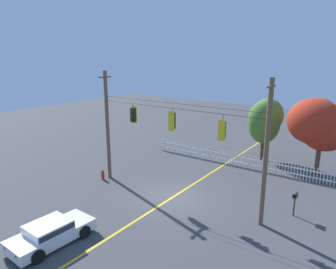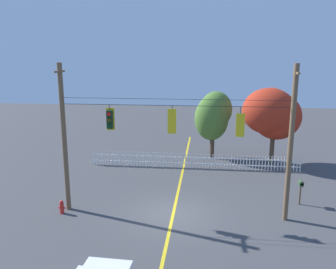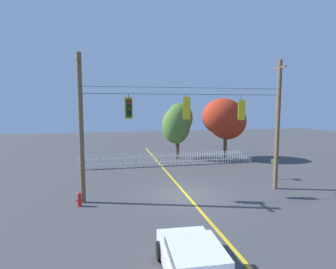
{
  "view_description": "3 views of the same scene",
  "coord_description": "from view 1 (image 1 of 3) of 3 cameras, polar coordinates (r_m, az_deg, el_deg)",
  "views": [
    {
      "loc": [
        10.6,
        -15.44,
        9.02
      ],
      "look_at": [
        -0.96,
        0.78,
        3.92
      ],
      "focal_mm": 33.35,
      "sensor_mm": 36.0,
      "label": 1
    },
    {
      "loc": [
        1.67,
        -17.47,
        8.41
      ],
      "look_at": [
        -0.34,
        0.52,
        4.26
      ],
      "focal_mm": 37.82,
      "sensor_mm": 36.0,
      "label": 2
    },
    {
      "loc": [
        -4.36,
        -15.07,
        5.24
      ],
      "look_at": [
        -1.09,
        0.09,
        3.59
      ],
      "focal_mm": 29.32,
      "sensor_mm": 36.0,
      "label": 3
    }
  ],
  "objects": [
    {
      "name": "autumn_maple_mid",
      "position": [
        25.97,
        25.96,
        1.83
      ],
      "size": [
        4.54,
        3.85,
        5.93
      ],
      "color": "brown",
      "rests_on": "ground"
    },
    {
      "name": "fire_hydrant",
      "position": [
        23.88,
        -11.84,
        -7.21
      ],
      "size": [
        0.38,
        0.22,
        0.74
      ],
      "color": "red",
      "rests_on": "ground"
    },
    {
      "name": "parked_car",
      "position": [
        16.97,
        -20.63,
        -16.38
      ],
      "size": [
        2.07,
        4.17,
        1.15
      ],
      "color": "white",
      "rests_on": "ground"
    },
    {
      "name": "ground",
      "position": [
        20.79,
        0.93,
        -11.36
      ],
      "size": [
        80.0,
        80.0,
        0.0
      ],
      "primitive_type": "plane",
      "color": "#424244"
    },
    {
      "name": "traffic_signal_northbound_secondary",
      "position": [
        17.54,
        9.93,
        0.81
      ],
      "size": [
        0.43,
        0.38,
        1.49
      ],
      "color": "black"
    },
    {
      "name": "white_picket_fence",
      "position": [
        26.77,
        11.98,
        -4.38
      ],
      "size": [
        15.63,
        0.06,
        1.12
      ],
      "color": "white",
      "rests_on": "ground"
    },
    {
      "name": "traffic_signal_westbound_side",
      "position": [
        19.17,
        0.81,
        2.54
      ],
      "size": [
        0.43,
        0.38,
        1.41
      ],
      "color": "black"
    },
    {
      "name": "traffic_signal_southbound_primary",
      "position": [
        21.15,
        -6.39,
        3.58
      ],
      "size": [
        0.43,
        0.38,
        1.36
      ],
      "color": "black"
    },
    {
      "name": "autumn_maple_near_fence",
      "position": [
        28.05,
        17.28,
        2.54
      ],
      "size": [
        2.99,
        2.89,
        5.49
      ],
      "color": "#473828",
      "rests_on": "ground"
    },
    {
      "name": "roadside_mailbox",
      "position": [
        19.5,
        22.22,
        -10.5
      ],
      "size": [
        0.25,
        0.44,
        1.44
      ],
      "color": "brown",
      "rests_on": "ground"
    },
    {
      "name": "lane_centerline_stripe",
      "position": [
        20.79,
        0.93,
        -11.35
      ],
      "size": [
        0.16,
        36.0,
        0.01
      ],
      "primitive_type": "cube",
      "color": "gold",
      "rests_on": "ground"
    },
    {
      "name": "signal_support_span",
      "position": [
        19.37,
        0.98,
        -0.43
      ],
      "size": [
        11.89,
        1.1,
        7.97
      ],
      "color": "brown",
      "rests_on": "ground"
    }
  ]
}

